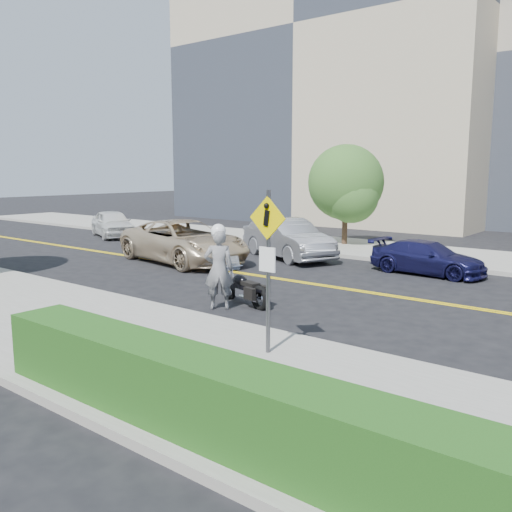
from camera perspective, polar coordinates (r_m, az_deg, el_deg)
The scene contains 13 objects.
ground_plane at distance 17.57m, azimuth 2.73°, elevation -2.46°, with size 120.00×120.00×0.00m, color black.
sidewalk_near at distance 12.42m, azimuth -18.05°, elevation -7.41°, with size 60.00×5.00×0.15m, color #9E9B91.
sidewalk_far at distance 23.97m, azimuth 13.23°, elevation 0.57°, with size 60.00×5.00×0.15m, color #9E9B91.
building_left at distance 42.17m, azimuth 9.72°, elevation 21.21°, with size 22.00×14.00×25.00m, color tan.
hedge at distance 6.81m, azimuth -1.98°, elevation -15.65°, with size 9.00×0.90×1.00m, color #235619.
pedestrian_sign at distance 9.77m, azimuth 1.26°, elevation -0.01°, with size 0.78×0.08×3.00m.
motorcyclist at distance 13.65m, azimuth -3.94°, elevation -1.17°, with size 0.89×0.86×2.18m.
motorcycle at distance 14.23m, azimuth -1.22°, elevation -2.71°, with size 1.98×0.60×1.20m, color black, non-canonical shape.
suv at distance 20.86m, azimuth -7.59°, elevation 1.54°, with size 2.68×5.82×1.62m, color beige.
parked_car_white at distance 29.69m, azimuth -14.86°, elevation 3.32°, with size 1.67×4.16×1.42m, color white.
parked_car_silver at distance 21.69m, azimuth 3.36°, elevation 1.84°, with size 1.68×4.81×1.58m, color gray.
parked_car_blue at distance 19.26m, azimuth 17.61°, elevation -0.16°, with size 1.58×3.89×1.13m, color #19194B.
tree_far_a at distance 25.01m, azimuth 9.43°, elevation 7.64°, with size 3.41×3.41×4.66m.
Camera 1 is at (10.01, -14.01, 3.49)m, focal length 38.00 mm.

